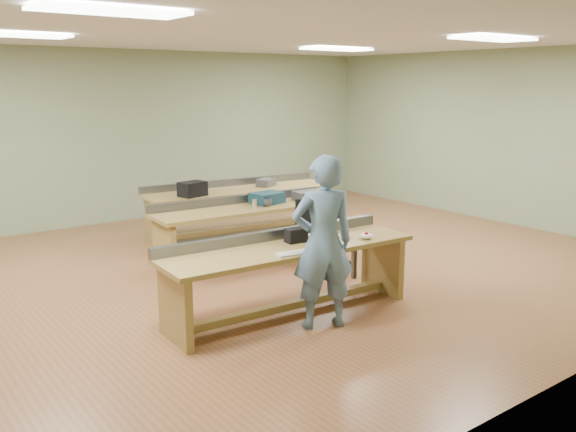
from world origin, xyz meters
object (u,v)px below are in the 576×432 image
object	(u,v)px
parts_bin_teal	(267,198)
mug	(267,202)
workbench_back	(239,200)
task_chair	(336,245)
person	(323,243)
parts_bin_grey	(309,195)
laptop_base	(313,237)
camera_bag	(296,235)
drinks_can	(255,204)
workbench_mid	(248,220)
workbench_front	(288,263)

from	to	relation	value
parts_bin_teal	mug	bearing A→B (deg)	-124.67
workbench_back	task_chair	distance (m)	2.35
task_chair	parts_bin_teal	xyz separation A→B (m)	(-0.38, 1.06, 0.53)
person	parts_bin_grey	size ratio (longest dim) A/B	3.92
laptop_base	camera_bag	world-z (taller)	camera_bag
parts_bin_teal	drinks_can	distance (m)	0.37
workbench_mid	laptop_base	xyz separation A→B (m)	(-0.42, -1.95, 0.22)
workbench_mid	parts_bin_teal	distance (m)	0.45
workbench_mid	parts_bin_teal	world-z (taller)	parts_bin_teal
task_chair	parts_bin_grey	bearing A→B (deg)	67.14
task_chair	drinks_can	size ratio (longest dim) A/B	7.10
parts_bin_teal	drinks_can	size ratio (longest dim) A/B	3.81
laptop_base	parts_bin_grey	size ratio (longest dim) A/B	0.80
mug	drinks_can	distance (m)	0.20
task_chair	mug	world-z (taller)	mug
workbench_mid	task_chair	size ratio (longest dim) A/B	3.40
workbench_mid	person	size ratio (longest dim) A/B	1.57
workbench_mid	laptop_base	size ratio (longest dim) A/B	7.71
parts_bin_teal	mug	distance (m)	0.22
person	parts_bin_grey	xyz separation A→B (m)	(1.76, 2.41, -0.06)
drinks_can	person	bearing A→B (deg)	-107.97
workbench_front	workbench_back	bearing A→B (deg)	69.10
laptop_base	parts_bin_teal	xyz separation A→B (m)	(0.77, 1.98, 0.06)
camera_bag	task_chair	distance (m)	1.74
workbench_front	parts_bin_teal	world-z (taller)	parts_bin_teal
camera_bag	task_chair	world-z (taller)	camera_bag
camera_bag	mug	world-z (taller)	camera_bag
workbench_back	parts_bin_grey	bearing A→B (deg)	-69.81
workbench_back	workbench_mid	bearing A→B (deg)	-111.05
task_chair	drinks_can	bearing A→B (deg)	122.18
workbench_mid	parts_bin_grey	xyz separation A→B (m)	(1.02, -0.09, 0.26)
workbench_back	workbench_front	bearing A→B (deg)	-107.70
workbench_back	person	bearing A→B (deg)	-104.03
person	drinks_can	xyz separation A→B (m)	(0.77, 2.36, -0.07)
camera_bag	task_chair	xyz separation A→B (m)	(1.38, 0.91, -0.53)
workbench_mid	mug	world-z (taller)	workbench_mid
workbench_mid	mug	xyz separation A→B (m)	(0.23, -0.15, 0.25)
workbench_back	task_chair	size ratio (longest dim) A/B	3.90
parts_bin_grey	drinks_can	bearing A→B (deg)	-177.43
person	drinks_can	world-z (taller)	person
camera_bag	workbench_front	bearing A→B (deg)	-151.04
workbench_back	mug	size ratio (longest dim) A/B	23.56
mug	drinks_can	xyz separation A→B (m)	(-0.20, 0.01, 0.00)
workbench_mid	drinks_can	bearing A→B (deg)	-75.65
parts_bin_teal	workbench_back	bearing A→B (deg)	75.64
workbench_front	laptop_base	world-z (taller)	workbench_front
workbench_back	camera_bag	world-z (taller)	camera_bag
laptop_base	person	bearing A→B (deg)	-91.88
person	camera_bag	world-z (taller)	person
workbench_mid	parts_bin_grey	size ratio (longest dim) A/B	6.15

